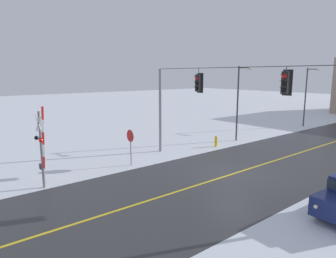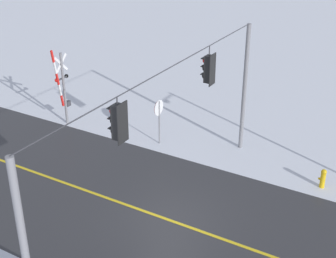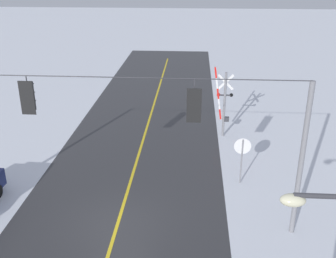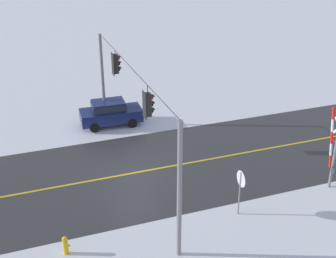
{
  "view_description": "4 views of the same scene",
  "coord_description": "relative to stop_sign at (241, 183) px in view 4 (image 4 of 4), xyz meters",
  "views": [
    {
      "loc": [
        10.96,
        -13.79,
        5.84
      ],
      "look_at": [
        -3.78,
        -1.85,
        2.39
      ],
      "focal_mm": 32.52,
      "sensor_mm": 36.0,
      "label": 1
    },
    {
      "loc": [
        13.25,
        7.71,
        11.38
      ],
      "look_at": [
        -1.88,
        -1.17,
        2.86
      ],
      "focal_mm": 51.86,
      "sensor_mm": 36.0,
      "label": 2
    },
    {
      "loc": [
        -2.99,
        13.5,
        9.99
      ],
      "look_at": [
        -1.91,
        -2.38,
        3.29
      ],
      "focal_mm": 43.05,
      "sensor_mm": 36.0,
      "label": 3
    },
    {
      "loc": [
        -20.85,
        5.46,
        12.94
      ],
      "look_at": [
        -1.27,
        -1.58,
        3.03
      ],
      "focal_mm": 48.12,
      "sensor_mm": 36.0,
      "label": 4
    }
  ],
  "objects": [
    {
      "name": "ground_plane",
      "position": [
        5.31,
        3.71,
        -1.71
      ],
      "size": [
        160.0,
        160.0,
        0.0
      ],
      "primitive_type": "plane",
      "color": "silver"
    },
    {
      "name": "signal_span",
      "position": [
        5.31,
        3.71,
        2.34
      ],
      "size": [
        14.2,
        0.47,
        6.22
      ],
      "color": "gray",
      "rests_on": "ground"
    },
    {
      "name": "fire_hydrant",
      "position": [
        -0.05,
        8.17,
        -1.25
      ],
      "size": [
        0.24,
        0.31,
        0.88
      ],
      "color": "gold",
      "rests_on": "ground"
    },
    {
      "name": "railroad_crossing",
      "position": [
        0.56,
        -5.64,
        0.53
      ],
      "size": [
        1.19,
        0.31,
        4.3
      ],
      "color": "gray",
      "rests_on": "ground"
    },
    {
      "name": "parked_car_navy",
      "position": [
        11.97,
        3.42,
        -0.76
      ],
      "size": [
        1.98,
        4.27,
        1.74
      ],
      "color": "navy",
      "rests_on": "ground"
    },
    {
      "name": "lane_centre_line",
      "position": [
        5.31,
        9.71,
        -1.7
      ],
      "size": [
        0.14,
        72.0,
        0.01
      ],
      "primitive_type": "cube",
      "color": "gold",
      "rests_on": "ground"
    },
    {
      "name": "stop_sign",
      "position": [
        0.0,
        0.0,
        0.0
      ],
      "size": [
        0.8,
        0.09,
        2.35
      ],
      "color": "gray",
      "rests_on": "ground"
    },
    {
      "name": "road_asphalt",
      "position": [
        5.31,
        9.71,
        -1.71
      ],
      "size": [
        9.0,
        80.0,
        0.01
      ],
      "primitive_type": "cube",
      "color": "#303033",
      "rests_on": "ground"
    }
  ]
}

